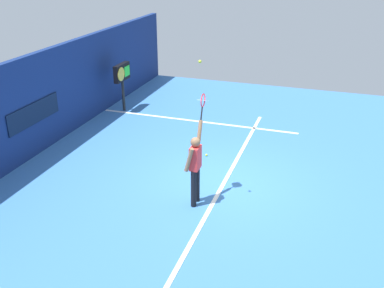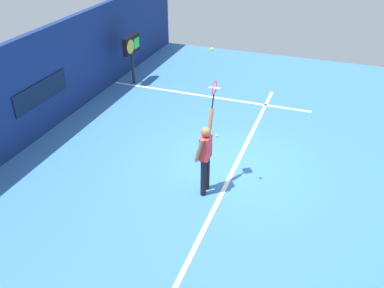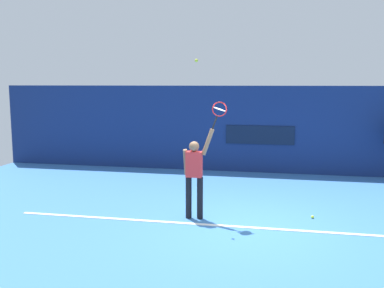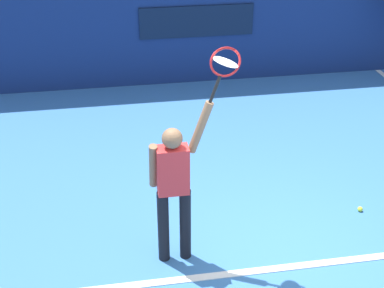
{
  "view_description": "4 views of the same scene",
  "coord_description": "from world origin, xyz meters",
  "px_view_note": "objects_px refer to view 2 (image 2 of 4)",
  "views": [
    {
      "loc": [
        -9.55,
        -2.4,
        5.52
      ],
      "look_at": [
        -0.83,
        0.54,
        1.37
      ],
      "focal_mm": 40.99,
      "sensor_mm": 36.0,
      "label": 1
    },
    {
      "loc": [
        -8.53,
        -2.03,
        5.91
      ],
      "look_at": [
        -1.4,
        0.58,
        1.37
      ],
      "focal_mm": 39.1,
      "sensor_mm": 36.0,
      "label": 2
    },
    {
      "loc": [
        0.59,
        -8.56,
        2.92
      ],
      "look_at": [
        -1.34,
        1.01,
        1.54
      ],
      "focal_mm": 40.44,
      "sensor_mm": 36.0,
      "label": 3
    },
    {
      "loc": [
        -1.77,
        -4.55,
        4.27
      ],
      "look_at": [
        -0.86,
        0.91,
        1.18
      ],
      "focal_mm": 51.1,
      "sensor_mm": 36.0,
      "label": 4
    }
  ],
  "objects_px": {
    "tennis_racket": "(214,89)",
    "scoreboard_clock": "(131,47)",
    "tennis_player": "(205,154)",
    "spare_ball": "(217,136)",
    "tennis_ball": "(212,49)"
  },
  "relations": [
    {
      "from": "tennis_racket",
      "to": "scoreboard_clock",
      "type": "bearing_deg",
      "value": 43.45
    },
    {
      "from": "tennis_player",
      "to": "spare_ball",
      "type": "distance_m",
      "value": 2.75
    },
    {
      "from": "scoreboard_clock",
      "to": "spare_ball",
      "type": "bearing_deg",
      "value": -124.43
    },
    {
      "from": "tennis_player",
      "to": "scoreboard_clock",
      "type": "xyz_separation_m",
      "value": [
        5.27,
        4.49,
        0.35
      ]
    },
    {
      "from": "tennis_racket",
      "to": "spare_ball",
      "type": "xyz_separation_m",
      "value": [
        2.0,
        0.49,
        -2.31
      ]
    },
    {
      "from": "tennis_racket",
      "to": "spare_ball",
      "type": "height_order",
      "value": "tennis_racket"
    },
    {
      "from": "tennis_racket",
      "to": "tennis_ball",
      "type": "bearing_deg",
      "value": -171.17
    },
    {
      "from": "spare_ball",
      "to": "tennis_player",
      "type": "bearing_deg",
      "value": -169.06
    },
    {
      "from": "tennis_player",
      "to": "spare_ball",
      "type": "height_order",
      "value": "tennis_player"
    },
    {
      "from": "tennis_racket",
      "to": "tennis_ball",
      "type": "distance_m",
      "value": 1.13
    },
    {
      "from": "tennis_player",
      "to": "tennis_ball",
      "type": "bearing_deg",
      "value": -54.47
    },
    {
      "from": "tennis_ball",
      "to": "scoreboard_clock",
      "type": "xyz_separation_m",
      "value": [
        5.21,
        4.57,
        -2.02
      ]
    },
    {
      "from": "tennis_racket",
      "to": "spare_ball",
      "type": "relative_size",
      "value": 9.2
    },
    {
      "from": "tennis_player",
      "to": "tennis_ball",
      "type": "relative_size",
      "value": 29.01
    },
    {
      "from": "tennis_racket",
      "to": "tennis_ball",
      "type": "xyz_separation_m",
      "value": [
        -0.46,
        -0.07,
        1.03
      ]
    }
  ]
}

